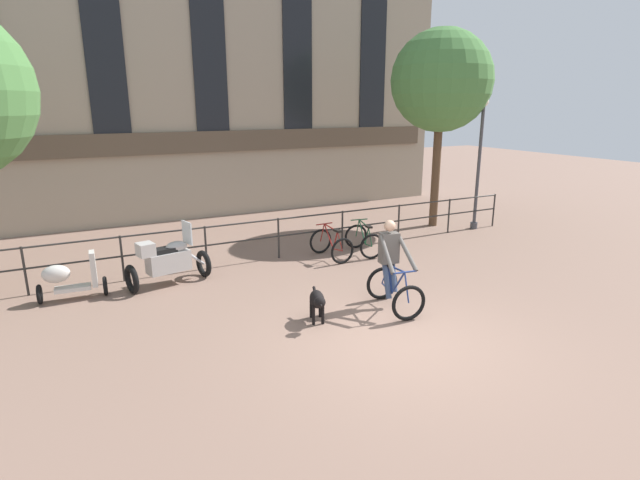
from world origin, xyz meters
TOP-DOWN VIEW (x-y plane):
  - ground_plane at (0.00, 0.00)m, footprint 60.00×60.00m
  - canal_railing at (-0.00, 5.20)m, footprint 15.05×0.05m
  - building_facade at (0.00, 10.99)m, footprint 18.00×0.72m
  - cyclist_with_bike at (0.70, 1.24)m, footprint 0.84×1.26m
  - dog at (-0.91, 1.26)m, footprint 0.41×0.86m
  - parked_motorcycle at (-2.90, 4.49)m, footprint 1.85×0.98m
  - parked_bicycle_near_lamp at (1.17, 4.54)m, footprint 0.72×1.15m
  - parked_bicycle_mid_left at (2.15, 4.54)m, footprint 0.82×1.20m
  - parked_scooter at (-4.84, 4.52)m, footprint 1.30×0.48m
  - street_lamp at (6.73, 5.24)m, footprint 0.28×0.28m
  - tree_canalside_right at (5.85, 6.18)m, footprint 3.08×3.08m

SIDE VIEW (x-z plane):
  - ground_plane at x=0.00m, z-range 0.00..0.00m
  - parked_bicycle_near_lamp at x=1.17m, z-range -0.07..0.79m
  - parked_bicycle_mid_left at x=2.15m, z-range -0.07..0.79m
  - dog at x=-0.91m, z-range 0.11..0.72m
  - parked_scooter at x=-4.84m, z-range -0.02..0.94m
  - parked_motorcycle at x=-2.90m, z-range -0.11..1.24m
  - canal_railing at x=0.00m, z-range 0.18..1.23m
  - cyclist_with_bike at x=0.70m, z-range -0.09..1.61m
  - street_lamp at x=6.73m, z-range 0.26..4.29m
  - tree_canalside_right at x=5.85m, z-range 1.46..7.51m
  - building_facade at x=0.00m, z-range -0.02..10.60m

